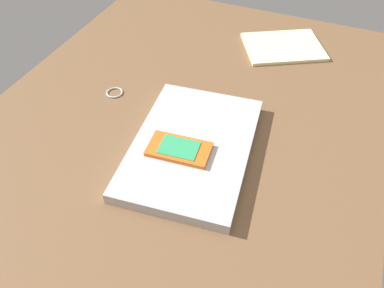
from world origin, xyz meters
The scene contains 5 objects.
desk_surface centered at (0.00, 0.00, 1.50)cm, with size 120.00×80.00×3.00cm, color brown.
laptop_closed centered at (-0.04, -5.37, 4.15)cm, with size 31.13×21.17×2.31cm, color #B7BABC.
cell_phone_on_laptop centered at (-2.78, -3.99, 5.75)cm, with size 7.21×11.74×0.95cm.
notepad centered at (42.19, -12.90, 3.40)cm, with size 14.43×19.06×0.80cm, color #F2EDB2.
key_ring centered at (9.64, 17.16, 3.18)cm, with size 3.67×3.67×0.36cm, color silver.
Camera 1 is at (-45.14, -24.15, 55.22)cm, focal length 35.56 mm.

